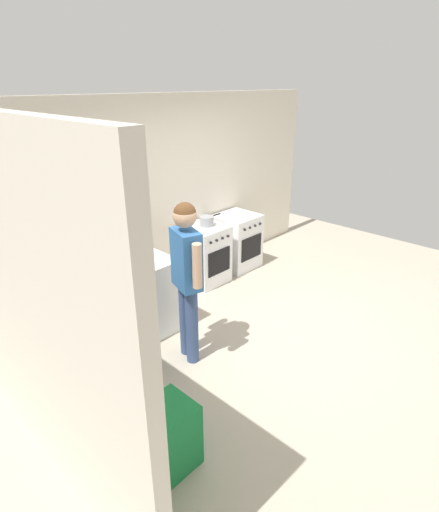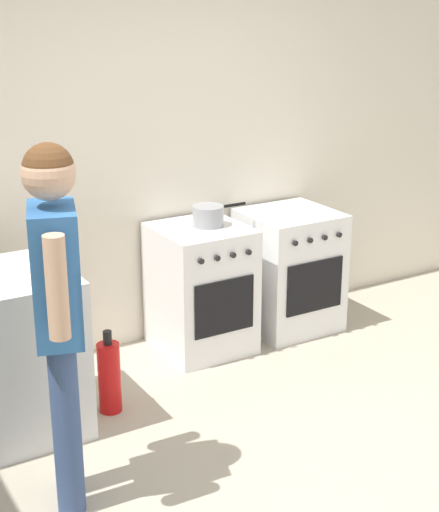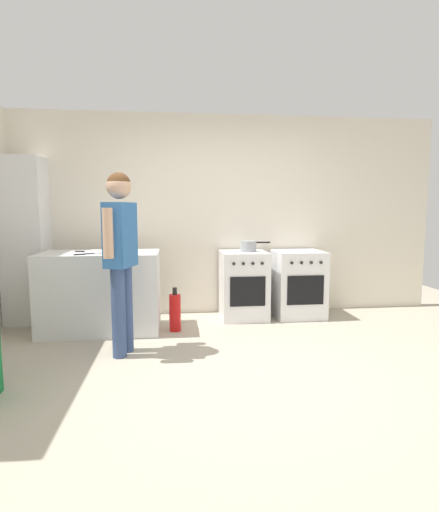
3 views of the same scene
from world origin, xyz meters
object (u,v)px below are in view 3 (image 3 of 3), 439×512
oven_left (243,285)px  knife_bread (90,254)px  larder_cabinet (26,241)px  fire_extinguisher (175,312)px  person (121,246)px  knife_paring (92,254)px  pot (248,246)px  knife_chef (87,252)px  oven_right (298,283)px

oven_left → knife_bread: (-1.77, -0.58, 0.48)m
larder_cabinet → fire_extinguisher: bearing=-18.0°
person → larder_cabinet: 1.80m
knife_paring → larder_cabinet: 1.12m
person → fire_extinguisher: bearing=54.0°
knife_bread → fire_extinguisher: knife_bread is taller
pot → fire_extinguisher: size_ratio=0.77×
larder_cabinet → person: bearing=-44.5°
knife_chef → fire_extinguisher: knife_chef is taller
oven_right → larder_cabinet: larder_cabinet is taller
oven_right → knife_paring: knife_paring is taller
fire_extinguisher → oven_left: bearing=28.8°
oven_left → knife_chef: (-1.84, -0.34, 0.48)m
knife_bread → larder_cabinet: larder_cabinet is taller
person → larder_cabinet: size_ratio=0.86×
pot → knife_paring: 1.89m
pot → person: (-1.42, -1.16, 0.12)m
larder_cabinet → knife_paring: bearing=-36.0°
oven_left → oven_right: (0.71, 0.00, 0.00)m
person → pot: bearing=39.1°
oven_left → person: 1.89m
pot → oven_left: bearing=178.5°
knife_paring → larder_cabinet: bearing=144.0°
pot → larder_cabinet: 2.71m
knife_paring → pot: bearing=17.0°
person → knife_bread: bearing=124.7°
knife_bread → person: 0.72m
oven_right → knife_paring: size_ratio=4.02×
knife_chef → larder_cabinet: bearing=151.4°
oven_right → knife_bread: (-2.48, -0.58, 0.48)m
knife_paring → knife_chef: 0.24m
fire_extinguisher → knife_chef: bearing=171.8°
oven_left → larder_cabinet: 2.71m
pot → knife_bread: 1.92m
knife_bread → knife_paring: size_ratio=1.60×
oven_left → fire_extinguisher: bearing=-151.2°
oven_left → oven_right: same height
knife_bread → person: size_ratio=0.20×
knife_chef → fire_extinguisher: bearing=-8.2°
oven_left → larder_cabinet: size_ratio=0.42×
person → larder_cabinet: (-1.29, 1.26, -0.04)m
oven_left → fire_extinguisher: size_ratio=1.70×
knife_bread → knife_chef: (-0.07, 0.24, 0.00)m
knife_paring → oven_left: bearing=17.6°
oven_right → fire_extinguisher: 1.67m
oven_right → knife_chef: (-2.56, -0.34, 0.48)m
pot → knife_chef: size_ratio=1.25×
oven_right → larder_cabinet: size_ratio=0.42×
oven_right → knife_paring: 2.57m
oven_right → knife_chef: knife_chef is taller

